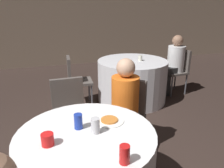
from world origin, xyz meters
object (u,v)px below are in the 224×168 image
(soda_can_blue, at_px, (78,121))
(table_far, at_px, (132,81))
(person_orange_shirt, at_px, (122,112))
(pizza_plate_near, at_px, (109,120))
(chair_near_north, at_px, (69,108))
(soda_can_red, at_px, (125,154))
(person_white_shirt, at_px, (172,65))
(chair_near_northeast, at_px, (128,109))
(soda_can_silver, at_px, (95,126))
(chair_far_west, at_px, (75,77))
(chair_far_east, at_px, (179,67))

(soda_can_blue, bearing_deg, table_far, 57.20)
(person_orange_shirt, relative_size, pizza_plate_near, 4.73)
(chair_near_north, distance_m, soda_can_red, 1.39)
(person_white_shirt, relative_size, soda_can_red, 9.51)
(chair_near_northeast, bearing_deg, table_far, -73.43)
(soda_can_silver, bearing_deg, soda_can_blue, 137.43)
(person_white_shirt, bearing_deg, chair_near_northeast, 129.16)
(chair_far_west, height_order, soda_can_blue, soda_can_blue)
(soda_can_red, bearing_deg, person_orange_shirt, 70.47)
(pizza_plate_near, bearing_deg, soda_can_silver, -137.21)
(soda_can_silver, bearing_deg, pizza_plate_near, 42.79)
(person_orange_shirt, height_order, soda_can_silver, person_orange_shirt)
(soda_can_red, bearing_deg, soda_can_blue, 112.67)
(soda_can_blue, bearing_deg, person_orange_shirt, 42.34)
(chair_near_northeast, height_order, pizza_plate_near, chair_near_northeast)
(chair_far_west, xyz_separation_m, soda_can_blue, (-0.26, -2.07, 0.29))
(chair_far_east, distance_m, soda_can_silver, 3.12)
(person_orange_shirt, relative_size, soda_can_silver, 9.47)
(chair_far_east, height_order, pizza_plate_near, chair_far_east)
(chair_near_northeast, bearing_deg, chair_far_west, -33.15)
(chair_far_east, xyz_separation_m, person_white_shirt, (-0.16, -0.01, 0.06))
(chair_far_west, height_order, person_orange_shirt, person_orange_shirt)
(person_orange_shirt, bearing_deg, chair_near_north, 7.50)
(chair_far_west, height_order, soda_can_red, soda_can_red)
(table_far, height_order, soda_can_blue, soda_can_blue)
(chair_far_east, relative_size, soda_can_blue, 7.15)
(chair_near_north, bearing_deg, soda_can_silver, 94.12)
(person_white_shirt, bearing_deg, chair_near_north, 114.61)
(table_far, height_order, person_orange_shirt, person_orange_shirt)
(soda_can_blue, bearing_deg, chair_near_northeast, 43.53)
(pizza_plate_near, relative_size, soda_can_silver, 2.00)
(chair_near_north, height_order, soda_can_blue, soda_can_blue)
(table_far, bearing_deg, chair_near_north, -138.25)
(chair_near_northeast, xyz_separation_m, soda_can_red, (-0.46, -1.12, 0.29))
(pizza_plate_near, xyz_separation_m, soda_can_blue, (-0.26, -0.04, 0.05))
(chair_far_east, xyz_separation_m, soda_can_red, (-2.12, -2.57, 0.29))
(chair_near_north, bearing_deg, soda_can_red, 96.30)
(chair_far_east, distance_m, chair_far_west, 2.06)
(chair_far_west, relative_size, pizza_plate_near, 3.57)
(chair_near_north, distance_m, soda_can_silver, 1.01)
(table_far, xyz_separation_m, soda_can_blue, (-1.29, -2.00, 0.44))
(chair_far_west, relative_size, soda_can_silver, 7.15)
(chair_far_west, distance_m, soda_can_silver, 2.20)
(chair_near_north, distance_m, chair_near_northeast, 0.69)
(chair_near_north, xyz_separation_m, person_orange_shirt, (0.54, -0.36, 0.05))
(chair_far_west, bearing_deg, pizza_plate_near, 4.25)
(pizza_plate_near, relative_size, soda_can_blue, 2.00)
(chair_far_west, bearing_deg, person_white_shirt, 94.07)
(table_far, distance_m, pizza_plate_near, 2.25)
(person_orange_shirt, xyz_separation_m, soda_can_blue, (-0.56, -0.51, 0.24))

